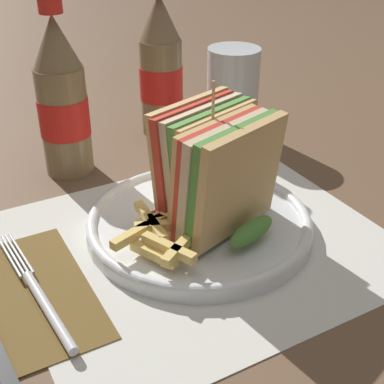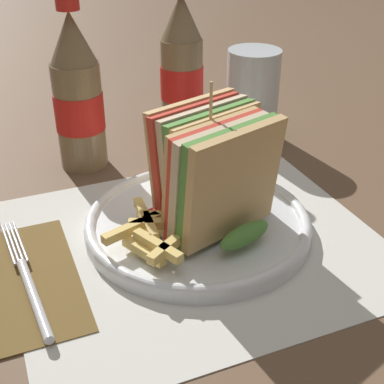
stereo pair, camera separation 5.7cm
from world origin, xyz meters
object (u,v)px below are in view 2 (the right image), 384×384
at_px(coke_bottle_near, 78,96).
at_px(club_sandwich, 214,171).
at_px(plate_main, 199,225).
at_px(glass_near, 252,100).
at_px(fork, 30,285).
at_px(coke_bottle_far, 182,69).

bearing_deg(coke_bottle_near, club_sandwich, -67.00).
distance_m(plate_main, coke_bottle_near, 0.24).
height_order(club_sandwich, glass_near, club_sandwich).
bearing_deg(plate_main, glass_near, 50.41).
distance_m(plate_main, glass_near, 0.27).
distance_m(coke_bottle_near, glass_near, 0.25).
distance_m(fork, glass_near, 0.42).
bearing_deg(fork, coke_bottle_far, 43.88).
xyz_separation_m(plate_main, coke_bottle_far, (0.08, 0.27, 0.08)).
xyz_separation_m(fork, coke_bottle_far, (0.27, 0.30, 0.09)).
relative_size(plate_main, coke_bottle_far, 1.09).
xyz_separation_m(coke_bottle_far, glass_near, (0.08, -0.06, -0.04)).
distance_m(club_sandwich, coke_bottle_near, 0.23).
bearing_deg(coke_bottle_near, plate_main, -69.50).
relative_size(coke_bottle_near, coke_bottle_far, 1.00).
xyz_separation_m(coke_bottle_near, coke_bottle_far, (0.16, 0.06, 0.00)).
distance_m(plate_main, club_sandwich, 0.07).
bearing_deg(fork, plate_main, 5.41).
bearing_deg(club_sandwich, plate_main, 154.54).
height_order(fork, glass_near, glass_near).
bearing_deg(glass_near, fork, -146.13).
distance_m(club_sandwich, glass_near, 0.26).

